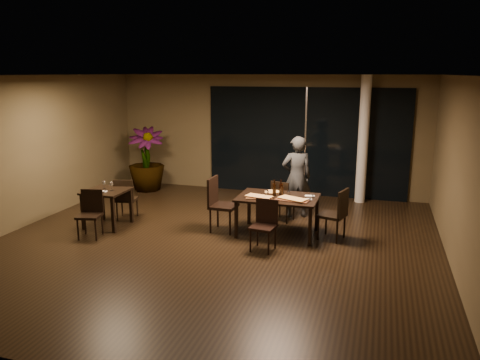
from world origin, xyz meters
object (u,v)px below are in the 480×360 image
chair_main_left (219,201)px  chair_main_right (337,212)px  bottle_b (282,190)px  bottle_c (281,187)px  bottle_a (274,188)px  chair_main_near (265,222)px  diner (296,177)px  chair_side_near (91,211)px  chair_main_far (282,199)px  potted_plant (146,159)px  side_table (107,196)px  main_table (278,200)px  chair_side_far (125,197)px

chair_main_left → chair_main_right: bearing=-85.5°
bottle_b → bottle_c: bearing=117.2°
chair_main_right → bottle_a: (-1.19, 0.03, 0.36)m
chair_main_near → diner: 2.07m
diner → bottle_c: size_ratio=5.77×
chair_main_left → chair_side_near: bearing=116.1°
chair_main_far → chair_main_left: chair_main_left is taller
diner → potted_plant: (-4.19, 1.19, -0.05)m
bottle_a → bottle_b: (0.16, -0.02, -0.03)m
chair_main_right → chair_side_near: chair_main_right is taller
bottle_a → bottle_b: bottle_a is taller
chair_main_left → diner: size_ratio=0.61×
side_table → chair_side_near: 0.64m
main_table → chair_main_left: bearing=-174.7°
chair_main_far → chair_side_far: size_ratio=0.99×
main_table → bottle_a: bottle_a is taller
main_table → bottle_b: bottle_b is taller
chair_side_far → bottle_a: bottle_a is taller
main_table → bottle_c: size_ratio=4.93×
diner → chair_main_far: bearing=39.2°
chair_main_near → bottle_b: size_ratio=3.45×
chair_side_near → potted_plant: potted_plant is taller
chair_side_far → chair_main_right: bearing=167.7°
chair_main_right → bottle_b: bearing=-74.4°
chair_main_far → bottle_b: bearing=117.1°
main_table → chair_side_near: (-3.36, -1.12, -0.18)m
main_table → chair_main_left: chair_main_left is taller
main_table → side_table: (-3.40, -0.50, -0.05)m
bottle_b → chair_main_far: bearing=102.0°
main_table → chair_side_near: bearing=-161.5°
main_table → diner: 1.24m
potted_plant → bottle_c: bearing=-29.3°
chair_main_far → potted_plant: size_ratio=0.53×
side_table → bottle_a: bearing=9.4°
chair_main_right → chair_main_left: bearing=-70.5°
side_table → chair_main_left: bearing=9.9°
chair_main_left → potted_plant: size_ratio=0.64×
diner → potted_plant: diner is taller
chair_side_far → bottle_c: bearing=169.7°
chair_main_far → chair_main_near: (0.03, -1.60, 0.01)m
chair_main_far → chair_main_near: size_ratio=0.98×
main_table → chair_side_near: 3.54m
main_table → side_table: same height
potted_plant → bottle_b: 4.76m
diner → side_table: bearing=2.6°
chair_main_far → potted_plant: 4.30m
chair_main_far → chair_side_near: size_ratio=0.98×
chair_main_left → chair_side_far: size_ratio=1.20×
bottle_b → chair_side_near: bearing=-161.4°
bottle_a → bottle_b: bearing=-6.4°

